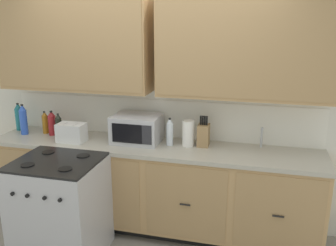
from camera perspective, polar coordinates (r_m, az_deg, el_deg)
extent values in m
plane|color=gray|center=(3.86, -3.75, -18.08)|extent=(8.32, 8.32, 0.00)
cube|color=silver|center=(3.91, -1.22, 2.49)|extent=(4.53, 0.05, 2.50)
cube|color=white|center=(3.91, -1.33, 0.74)|extent=(3.33, 0.01, 0.40)
cube|color=tan|center=(3.95, -14.40, 11.84)|extent=(1.61, 0.34, 0.95)
cube|color=#A58052|center=(3.80, -15.67, 11.60)|extent=(1.58, 0.01, 0.89)
cube|color=tan|center=(3.48, 11.81, 11.50)|extent=(1.61, 0.34, 0.95)
cube|color=#A58052|center=(3.30, 11.64, 11.29)|extent=(1.58, 0.01, 0.89)
cube|color=black|center=(4.10, -2.28, -15.03)|extent=(3.26, 0.48, 0.10)
cube|color=tan|center=(3.86, -2.48, -9.55)|extent=(3.33, 0.60, 0.79)
cube|color=#A88354|center=(4.14, -20.75, -8.83)|extent=(0.77, 0.01, 0.73)
cube|color=black|center=(4.13, -20.85, -8.97)|extent=(0.10, 0.01, 0.01)
cube|color=#A88354|center=(3.75, -10.07, -10.66)|extent=(0.77, 0.01, 0.73)
cube|color=black|center=(3.74, -10.16, -10.82)|extent=(0.10, 0.01, 0.01)
cube|color=#A88354|center=(3.51, 2.70, -12.35)|extent=(0.77, 0.01, 0.73)
cube|color=black|center=(3.50, 2.65, -12.53)|extent=(0.10, 0.01, 0.01)
cube|color=#A88354|center=(3.46, 16.70, -13.49)|extent=(0.77, 0.01, 0.73)
cube|color=black|center=(3.45, 16.70, -13.68)|extent=(0.10, 0.01, 0.01)
cube|color=#ADA899|center=(3.70, -2.56, -3.71)|extent=(3.36, 0.63, 0.04)
cube|color=#A8AAAF|center=(3.58, 14.12, -4.80)|extent=(0.56, 0.38, 0.02)
cube|color=#B7B7BC|center=(3.63, -16.31, -12.67)|extent=(0.76, 0.66, 0.92)
cube|color=black|center=(3.44, -16.92, -5.76)|extent=(0.74, 0.65, 0.02)
cylinder|color=black|center=(3.40, -20.93, -6.09)|extent=(0.12, 0.12, 0.01)
cylinder|color=black|center=(3.22, -15.64, -6.89)|extent=(0.12, 0.12, 0.01)
cylinder|color=black|center=(3.65, -18.08, -4.34)|extent=(0.12, 0.12, 0.01)
cylinder|color=black|center=(3.47, -13.03, -4.97)|extent=(0.12, 0.12, 0.01)
cylinder|color=black|center=(3.37, -22.96, -10.07)|extent=(0.03, 0.02, 0.03)
cylinder|color=black|center=(3.29, -20.98, -10.49)|extent=(0.03, 0.02, 0.03)
cylinder|color=black|center=(3.20, -18.60, -10.97)|extent=(0.03, 0.02, 0.03)
cylinder|color=black|center=(3.13, -16.41, -11.40)|extent=(0.03, 0.02, 0.03)
cube|color=#B7B7BC|center=(3.76, -4.83, -0.87)|extent=(0.48, 0.36, 0.28)
cube|color=black|center=(3.61, -6.39, -1.63)|extent=(0.31, 0.01, 0.19)
cube|color=#28282D|center=(3.55, -3.32, -1.89)|extent=(0.10, 0.01, 0.19)
cube|color=white|center=(3.90, -14.70, -1.44)|extent=(0.28, 0.18, 0.19)
cube|color=black|center=(3.90, -15.44, -0.10)|extent=(0.02, 0.13, 0.01)
cube|color=black|center=(3.85, -14.14, -0.21)|extent=(0.02, 0.13, 0.01)
cube|color=#9C794E|center=(3.65, 5.52, -1.90)|extent=(0.11, 0.14, 0.22)
cylinder|color=black|center=(3.60, 5.09, 0.43)|extent=(0.02, 0.02, 0.09)
cylinder|color=black|center=(3.60, 5.40, 0.41)|extent=(0.02, 0.02, 0.09)
cylinder|color=black|center=(3.60, 5.72, 0.39)|extent=(0.02, 0.02, 0.09)
cylinder|color=black|center=(3.59, 6.03, 0.37)|extent=(0.02, 0.02, 0.09)
cylinder|color=#B2B5BA|center=(3.72, 14.28, -2.18)|extent=(0.02, 0.02, 0.20)
cylinder|color=white|center=(3.63, 3.15, -1.61)|extent=(0.12, 0.12, 0.26)
cylinder|color=#1E707A|center=(4.49, -22.05, 0.55)|extent=(0.08, 0.08, 0.25)
cone|color=#1E707A|center=(4.45, -22.26, 2.47)|extent=(0.07, 0.07, 0.06)
cylinder|color=black|center=(4.45, -22.29, 2.76)|extent=(0.03, 0.03, 0.02)
cylinder|color=blue|center=(4.30, -21.45, 0.11)|extent=(0.08, 0.08, 0.27)
cone|color=blue|center=(4.26, -21.67, 2.27)|extent=(0.07, 0.07, 0.07)
cylinder|color=black|center=(4.26, -21.71, 2.60)|extent=(0.03, 0.03, 0.02)
cylinder|color=maroon|center=(4.17, -17.50, -0.34)|extent=(0.08, 0.08, 0.21)
cone|color=maroon|center=(4.14, -17.66, 1.44)|extent=(0.07, 0.07, 0.05)
cylinder|color=black|center=(4.14, -17.68, 1.69)|extent=(0.03, 0.03, 0.02)
cylinder|color=black|center=(4.09, -16.56, -0.68)|extent=(0.07, 0.07, 0.20)
cone|color=black|center=(4.05, -16.70, 1.05)|extent=(0.06, 0.06, 0.05)
cylinder|color=black|center=(4.05, -16.72, 1.29)|extent=(0.02, 0.02, 0.02)
cylinder|color=silver|center=(3.66, 0.28, -1.76)|extent=(0.07, 0.07, 0.22)
cone|color=silver|center=(3.62, 0.28, 0.35)|extent=(0.06, 0.06, 0.06)
cylinder|color=black|center=(3.61, 0.28, 0.66)|extent=(0.02, 0.02, 0.02)
cylinder|color=#9E6619|center=(4.26, -18.47, -0.21)|extent=(0.06, 0.06, 0.20)
cone|color=#9E6619|center=(4.23, -18.61, 1.40)|extent=(0.06, 0.06, 0.05)
cylinder|color=black|center=(4.23, -18.63, 1.63)|extent=(0.02, 0.02, 0.02)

